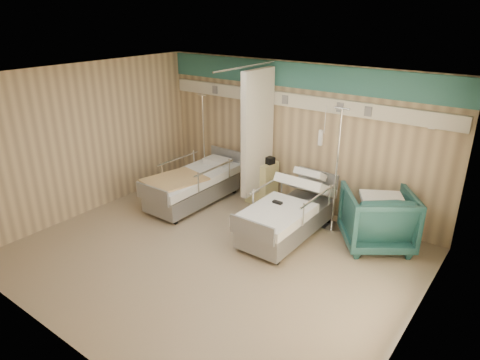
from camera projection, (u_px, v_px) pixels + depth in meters
name	position (u px, v px, depth m)	size (l,w,h in m)	color
ground	(213.00, 256.00, 6.85)	(6.00, 5.00, 0.00)	gray
room_walls	(219.00, 140.00, 6.35)	(6.04, 5.04, 2.82)	tan
bed_right	(288.00, 219.00, 7.36)	(1.00, 2.16, 0.63)	silver
bed_left	(193.00, 189.00, 8.58)	(1.00, 2.16, 0.63)	silver
bedside_cabinet	(262.00, 182.00, 8.62)	(0.50, 0.48, 0.85)	beige
visitor_armchair	(377.00, 218.00, 6.99)	(1.06, 1.09, 0.99)	#1D4A49
waffle_blanket	(384.00, 189.00, 6.77)	(0.66, 0.58, 0.07)	white
iv_stand_right	(333.00, 205.00, 7.57)	(0.39, 0.39, 2.19)	silver
iv_stand_left	(205.00, 167.00, 9.48)	(0.36, 0.36, 2.02)	silver
call_remote	(277.00, 202.00, 7.19)	(0.17, 0.08, 0.04)	black
tan_blanket	(174.00, 180.00, 8.13)	(0.85, 1.07, 0.04)	tan
toiletry_bag	(268.00, 160.00, 8.38)	(0.24, 0.16, 0.13)	black
white_cup	(253.00, 158.00, 8.52)	(0.09, 0.09, 0.12)	white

